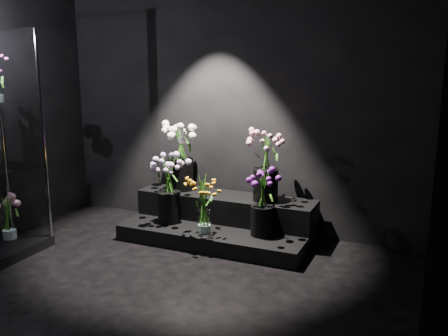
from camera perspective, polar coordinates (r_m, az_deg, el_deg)
The scene contains 10 objects.
floor at distance 3.95m, azimuth -10.57°, elevation -15.30°, with size 4.00×4.00×0.00m, color black.
wall_back at distance 5.28m, azimuth 1.11°, elevation 7.94°, with size 4.00×4.00×0.00m, color black.
wall_right at distance 2.89m, azimuth 23.13°, elevation 2.89°, with size 4.00×4.00×0.00m, color black.
display_riser at distance 5.18m, azimuth -0.31°, elevation -6.05°, with size 1.89×0.84×0.42m.
bouquet_orange_bells at distance 4.81m, azimuth -2.30°, elevation -4.12°, with size 0.31×0.31×0.57m.
bouquet_lilac at distance 5.11m, azimuth -6.35°, elevation -1.88°, with size 0.46×0.46×0.69m.
bouquet_purple at distance 4.74m, azimuth 4.45°, elevation -3.57°, with size 0.38×0.38×0.63m.
bouquet_cream_roses at distance 5.35m, azimuth -4.93°, elevation 1.84°, with size 0.48×0.48×0.72m.
bouquet_pink_roses at distance 4.93m, azimuth 4.83°, elevation 0.79°, with size 0.46×0.46×0.70m.
bouquet_case_base_pink at distance 5.27m, azimuth -23.46°, elevation -5.09°, with size 0.39×0.39×0.42m.
Camera 1 is at (2.01, -2.86, 1.85)m, focal length 40.00 mm.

